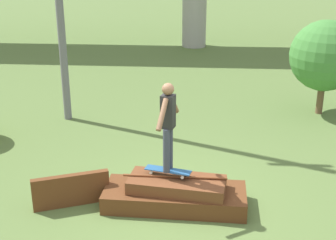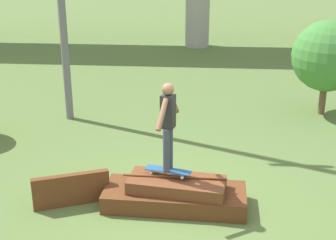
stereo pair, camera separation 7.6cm
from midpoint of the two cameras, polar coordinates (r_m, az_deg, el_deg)
The scene contains 6 objects.
ground_plane at distance 8.63m, azimuth 1.08°, elevation -10.37°, with size 80.00×80.00×0.00m, color #567038.
scrap_pile at distance 8.50m, azimuth 1.15°, elevation -9.02°, with size 2.57×1.04×0.61m.
scrap_plank_loose at distance 8.68m, azimuth -11.46°, elevation -8.33°, with size 1.31×0.64×0.60m.
skateboard at distance 8.35m, azimuth 0.26°, elevation -6.17°, with size 0.86×0.40×0.09m.
skater at distance 7.97m, azimuth 0.27°, elevation -0.18°, with size 0.34×1.04×1.60m.
tree_behind_left at distance 13.38m, azimuth 19.05°, elevation 7.37°, with size 1.92×1.92×2.60m.
Camera 2 is at (0.51, -7.39, 4.43)m, focal length 50.00 mm.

